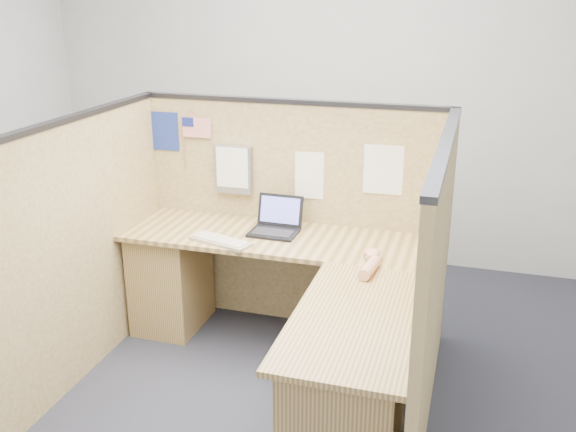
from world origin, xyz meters
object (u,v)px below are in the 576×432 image
(l_desk, at_px, (287,318))
(keyboard, at_px, (221,241))
(mouse, at_px, (373,257))
(laptop, at_px, (276,223))

(l_desk, height_order, keyboard, keyboard)
(l_desk, distance_m, mouse, 0.60)
(mouse, bearing_deg, l_desk, -157.04)
(l_desk, height_order, laptop, laptop)
(l_desk, bearing_deg, mouse, 22.96)
(l_desk, xyz_separation_m, keyboard, (-0.48, 0.19, 0.35))
(keyboard, height_order, mouse, mouse)
(laptop, bearing_deg, mouse, -22.54)
(l_desk, xyz_separation_m, laptop, (-0.22, 0.48, 0.39))
(mouse, bearing_deg, keyboard, 180.00)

